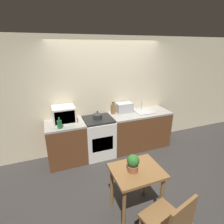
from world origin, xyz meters
The scene contains 14 objects.
ground_plane centered at (0.00, 0.00, 0.00)m, with size 16.00×16.00×0.00m, color #33302D.
wall_back centered at (0.00, 1.08, 1.30)m, with size 10.00×0.06×2.60m.
counter_left_run centered at (-1.04, 0.74, 0.45)m, with size 0.79×0.62×0.90m.
counter_right_run centered at (0.71, 0.74, 0.45)m, with size 1.44×0.62×0.90m.
stove_range centered at (-0.33, 0.74, 0.45)m, with size 0.64×0.62×0.90m.
kettle centered at (-0.34, 0.74, 0.98)m, with size 0.20×0.20×0.18m.
microwave centered at (-1.03, 0.82, 1.07)m, with size 0.45×0.40×0.33m.
bottle centered at (-1.15, 0.54, 0.98)m, with size 0.09×0.09×0.22m.
knife_block centered at (0.09, 0.90, 1.02)m, with size 0.09×0.09×0.29m.
toaster_oven centered at (0.37, 0.90, 1.01)m, with size 0.38×0.25×0.23m.
sink_basin centered at (0.82, 0.74, 0.92)m, with size 0.42×0.38×0.24m.
dining_table centered at (-0.26, -0.91, 0.62)m, with size 0.70×0.57×0.76m.
dining_chair centered at (-0.15, -1.54, 0.48)m, with size 0.55×0.55×0.86m.
potted_plant centered at (-0.32, -0.91, 0.89)m, with size 0.17×0.17×0.25m.
Camera 1 is at (-1.29, -2.65, 2.37)m, focal length 28.00 mm.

